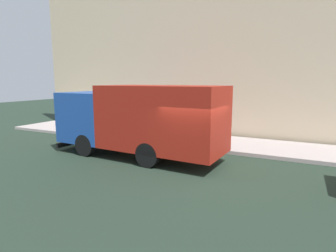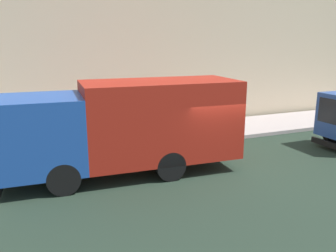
# 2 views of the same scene
# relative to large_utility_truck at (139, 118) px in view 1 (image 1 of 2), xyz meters

# --- Properties ---
(ground) EXTENTS (80.00, 80.00, 0.00)m
(ground) POSITION_rel_large_utility_truck_xyz_m (-0.79, -3.01, -1.80)
(ground) COLOR #213024
(sidewalk) EXTENTS (3.59, 30.00, 0.17)m
(sidewalk) POSITION_rel_large_utility_truck_xyz_m (4.01, -3.01, -1.71)
(sidewalk) COLOR #AB9F9C
(sidewalk) RESTS_ON ground
(building_facade) EXTENTS (0.50, 30.00, 12.32)m
(building_facade) POSITION_rel_large_utility_truck_xyz_m (6.30, -3.01, 4.36)
(building_facade) COLOR beige
(building_facade) RESTS_ON ground
(large_utility_truck) EXTENTS (2.95, 8.19, 3.26)m
(large_utility_truck) POSITION_rel_large_utility_truck_xyz_m (0.00, 0.00, 0.00)
(large_utility_truck) COLOR #1E49A2
(large_utility_truck) RESTS_ON ground
(pedestrian_walking) EXTENTS (0.39, 0.39, 1.66)m
(pedestrian_walking) POSITION_rel_large_utility_truck_xyz_m (2.90, 0.18, -0.75)
(pedestrian_walking) COLOR black
(pedestrian_walking) RESTS_ON sidewalk
(pedestrian_standing) EXTENTS (0.45, 0.45, 1.81)m
(pedestrian_standing) POSITION_rel_large_utility_truck_xyz_m (3.32, 1.86, -0.65)
(pedestrian_standing) COLOR #4F3B50
(pedestrian_standing) RESTS_ON sidewalk
(traffic_cone_orange) EXTENTS (0.43, 0.43, 0.61)m
(traffic_cone_orange) POSITION_rel_large_utility_truck_xyz_m (3.03, 2.65, -1.32)
(traffic_cone_orange) COLOR orange
(traffic_cone_orange) RESTS_ON sidewalk
(street_sign_post) EXTENTS (0.44, 0.08, 2.42)m
(street_sign_post) POSITION_rel_large_utility_truck_xyz_m (2.55, 0.57, -0.19)
(street_sign_post) COLOR #4C5156
(street_sign_post) RESTS_ON sidewalk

